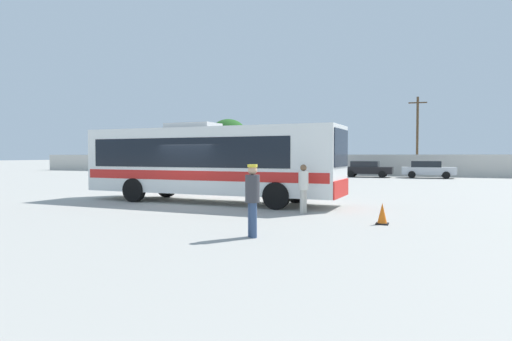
# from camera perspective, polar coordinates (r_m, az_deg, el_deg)

# --- Properties ---
(ground_plane) EXTENTS (300.00, 300.00, 0.00)m
(ground_plane) POSITION_cam_1_polar(r_m,az_deg,el_deg) (27.33, 2.01, -2.27)
(ground_plane) COLOR #A3A099
(perimeter_wall) EXTENTS (80.00, 0.30, 2.12)m
(perimeter_wall) POSITION_cam_1_polar(r_m,az_deg,el_deg) (45.92, 10.33, 0.77)
(perimeter_wall) COLOR beige
(perimeter_wall) RESTS_ON ground_plane
(coach_bus_white_red) EXTENTS (11.51, 2.92, 3.46)m
(coach_bus_white_red) POSITION_cam_1_polar(r_m,az_deg,el_deg) (18.86, -6.43, 1.41)
(coach_bus_white_red) COLOR white
(coach_bus_white_red) RESTS_ON ground_plane
(attendant_by_bus_door) EXTENTS (0.43, 0.43, 1.73)m
(attendant_by_bus_door) POSITION_cam_1_polar(r_m,az_deg,el_deg) (15.14, 6.30, -2.04)
(attendant_by_bus_door) COLOR #B7B2A8
(attendant_by_bus_door) RESTS_ON ground_plane
(passenger_waiting_on_apron) EXTENTS (0.51, 0.51, 1.82)m
(passenger_waiting_on_apron) POSITION_cam_1_polar(r_m,az_deg,el_deg) (10.72, -0.48, -3.37)
(passenger_waiting_on_apron) COLOR #33476B
(passenger_waiting_on_apron) RESTS_ON ground_plane
(parked_car_leftmost_dark_blue) EXTENTS (4.07, 2.07, 1.49)m
(parked_car_leftmost_dark_blue) POSITION_cam_1_polar(r_m,az_deg,el_deg) (44.48, -1.97, 0.40)
(parked_car_leftmost_dark_blue) COLOR navy
(parked_car_leftmost_dark_blue) RESTS_ON ground_plane
(parked_car_second_dark_blue) EXTENTS (4.51, 2.14, 1.42)m
(parked_car_second_dark_blue) POSITION_cam_1_polar(r_m,az_deg,el_deg) (43.35, 6.54, 0.32)
(parked_car_second_dark_blue) COLOR navy
(parked_car_second_dark_blue) RESTS_ON ground_plane
(parked_car_third_black) EXTENTS (4.54, 1.99, 1.50)m
(parked_car_third_black) POSITION_cam_1_polar(r_m,az_deg,el_deg) (41.76, 14.47, 0.24)
(parked_car_third_black) COLOR black
(parked_car_third_black) RESTS_ON ground_plane
(parked_car_rightmost_silver) EXTENTS (4.59, 2.09, 1.53)m
(parked_car_rightmost_silver) POSITION_cam_1_polar(r_m,az_deg,el_deg) (41.62, 21.81, 0.17)
(parked_car_rightmost_silver) COLOR #B7BABF
(parked_car_rightmost_silver) RESTS_ON ground_plane
(utility_pole_near) EXTENTS (1.80, 0.32, 8.02)m
(utility_pole_near) POSITION_cam_1_polar(r_m,az_deg,el_deg) (47.13, 20.59, 4.51)
(utility_pole_near) COLOR #4C3823
(utility_pole_near) RESTS_ON ground_plane
(roadside_tree_left) EXTENTS (4.55, 4.55, 6.51)m
(roadside_tree_left) POSITION_cam_1_polar(r_m,az_deg,el_deg) (53.19, -3.67, 4.74)
(roadside_tree_left) COLOR brown
(roadside_tree_left) RESTS_ON ground_plane
(roadside_tree_midleft) EXTENTS (3.31, 3.31, 5.43)m
(roadside_tree_midleft) POSITION_cam_1_polar(r_m,az_deg,el_deg) (54.00, 4.10, 4.09)
(roadside_tree_midleft) COLOR brown
(roadside_tree_midleft) RESTS_ON ground_plane
(traffic_cone_on_apron) EXTENTS (0.36, 0.36, 0.64)m
(traffic_cone_on_apron) POSITION_cam_1_polar(r_m,az_deg,el_deg) (13.33, 16.39, -5.55)
(traffic_cone_on_apron) COLOR black
(traffic_cone_on_apron) RESTS_ON ground_plane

